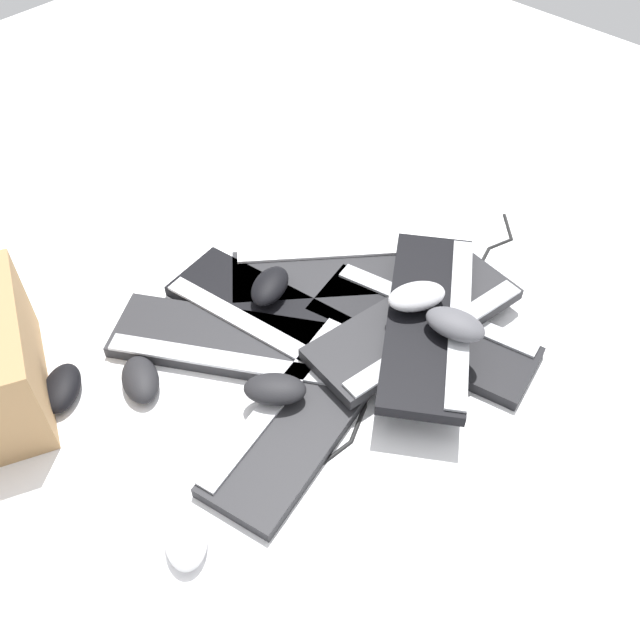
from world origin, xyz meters
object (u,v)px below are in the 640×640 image
(keyboard_0, at_px, (272,316))
(mouse_2, at_px, (455,324))
(keyboard_6, at_px, (430,319))
(mouse_7, at_px, (186,537))
(keyboard_3, at_px, (423,331))
(mouse_1, at_px, (417,296))
(mouse_0, at_px, (275,389))
(keyboard_5, at_px, (416,323))
(keyboard_1, at_px, (227,342))
(mouse_5, at_px, (429,253))
(keyboard_4, at_px, (339,273))
(mouse_6, at_px, (270,286))
(mouse_3, at_px, (62,388))
(mouse_4, at_px, (140,379))
(keyboard_2, at_px, (303,416))

(keyboard_0, distance_m, mouse_2, 0.36)
(keyboard_6, relative_size, mouse_7, 4.08)
(keyboard_3, distance_m, mouse_1, 0.10)
(keyboard_3, height_order, mouse_1, mouse_1)
(mouse_0, bearing_deg, keyboard_5, -145.65)
(keyboard_1, bearing_deg, keyboard_3, -132.32)
(mouse_2, bearing_deg, mouse_7, 68.90)
(mouse_2, relative_size, mouse_5, 1.00)
(keyboard_1, relative_size, keyboard_5, 0.99)
(keyboard_4, distance_m, mouse_0, 0.35)
(mouse_7, bearing_deg, keyboard_1, -13.37)
(keyboard_3, bearing_deg, keyboard_4, -1.75)
(mouse_1, bearing_deg, keyboard_0, 153.59)
(mouse_6, bearing_deg, keyboard_0, -154.33)
(keyboard_4, relative_size, mouse_6, 3.88)
(keyboard_1, bearing_deg, mouse_6, -80.51)
(keyboard_6, height_order, mouse_3, keyboard_6)
(keyboard_1, relative_size, keyboard_3, 0.98)
(keyboard_3, distance_m, keyboard_5, 0.04)
(keyboard_5, height_order, mouse_3, keyboard_5)
(keyboard_5, xyz_separation_m, mouse_4, (0.29, 0.43, -0.02))
(keyboard_2, distance_m, mouse_4, 0.31)
(keyboard_0, relative_size, mouse_1, 4.15)
(keyboard_3, xyz_separation_m, mouse_3, (0.39, 0.56, 0.01))
(mouse_1, height_order, mouse_6, mouse_1)
(keyboard_4, xyz_separation_m, mouse_3, (0.16, 0.56, 0.01))
(mouse_0, distance_m, mouse_1, 0.31)
(keyboard_6, bearing_deg, mouse_2, 172.37)
(mouse_6, bearing_deg, mouse_1, -87.09)
(mouse_2, distance_m, mouse_7, 0.58)
(keyboard_2, xyz_separation_m, mouse_1, (-0.02, -0.29, 0.10))
(keyboard_0, xyz_separation_m, keyboard_1, (0.01, 0.11, 0.00))
(keyboard_5, relative_size, mouse_4, 4.17)
(keyboard_2, height_order, keyboard_6, keyboard_6)
(keyboard_0, bearing_deg, keyboard_4, -94.87)
(keyboard_3, relative_size, mouse_1, 4.19)
(keyboard_5, height_order, mouse_6, mouse_6)
(keyboard_5, relative_size, mouse_0, 4.17)
(mouse_6, bearing_deg, keyboard_5, -88.19)
(mouse_0, bearing_deg, keyboard_1, -51.65)
(keyboard_6, distance_m, mouse_1, 0.05)
(keyboard_1, bearing_deg, keyboard_2, 174.11)
(keyboard_2, bearing_deg, keyboard_5, -95.02)
(keyboard_3, relative_size, mouse_0, 4.19)
(keyboard_0, distance_m, mouse_5, 0.37)
(mouse_1, distance_m, mouse_7, 0.58)
(keyboard_0, height_order, keyboard_5, keyboard_5)
(keyboard_1, height_order, mouse_4, mouse_4)
(mouse_7, bearing_deg, keyboard_0, -22.60)
(keyboard_5, height_order, mouse_4, keyboard_5)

